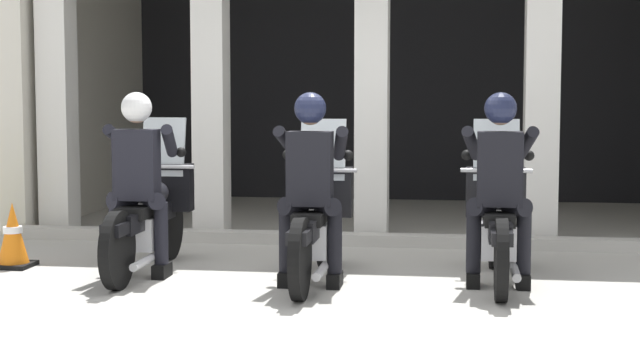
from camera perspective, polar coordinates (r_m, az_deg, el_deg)
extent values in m
plane|color=#A8A59E|center=(10.93, 1.90, -3.65)|extent=(80.00, 80.00, 0.00)
cube|color=black|center=(14.12, 4.49, 5.12)|extent=(8.09, 0.24, 3.37)
cube|color=beige|center=(13.05, -13.73, 5.02)|extent=(0.30, 4.37, 3.37)
cube|color=silver|center=(11.20, -15.30, 3.92)|extent=(0.35, 0.36, 2.93)
cube|color=silver|center=(10.62, -6.48, 4.02)|extent=(0.35, 0.36, 2.93)
cube|color=silver|center=(10.32, 3.11, 4.02)|extent=(0.35, 0.36, 2.93)
cube|color=silver|center=(10.32, 12.99, 3.90)|extent=(0.35, 0.36, 2.93)
cube|color=#B7B5AD|center=(9.94, 2.82, -4.15)|extent=(7.69, 0.24, 0.12)
cylinder|color=black|center=(9.21, -8.93, -3.28)|extent=(0.09, 0.64, 0.64)
cylinder|color=black|center=(7.90, -11.93, -4.68)|extent=(0.09, 0.64, 0.64)
cube|color=black|center=(9.19, -8.95, -2.00)|extent=(0.14, 0.44, 0.08)
cube|color=silver|center=(8.50, -10.43, -3.65)|extent=(0.28, 0.44, 0.28)
cube|color=black|center=(8.53, -10.33, -2.73)|extent=(0.18, 1.24, 0.16)
ellipsoid|color=black|center=(8.71, -9.89, -1.37)|extent=(0.26, 0.48, 0.22)
cube|color=black|center=(8.35, -10.73, -2.42)|extent=(0.24, 0.52, 0.10)
cube|color=black|center=(7.93, -11.80, -3.35)|extent=(0.16, 0.48, 0.10)
cylinder|color=silver|center=(9.12, -9.06, -1.84)|extent=(0.05, 0.24, 0.53)
cube|color=black|center=(9.05, -9.19, -1.01)|extent=(0.52, 0.16, 0.44)
sphere|color=silver|center=(9.15, -9.00, -0.82)|extent=(0.18, 0.18, 0.18)
cube|color=silver|center=(9.00, -9.26, 1.36)|extent=(0.40, 0.14, 0.54)
cylinder|color=silver|center=(8.94, -9.40, 0.20)|extent=(0.62, 0.04, 0.04)
cylinder|color=silver|center=(8.16, -10.39, -5.37)|extent=(0.07, 0.55, 0.07)
cube|color=black|center=(8.29, -10.82, 0.31)|extent=(0.36, 0.22, 0.60)
cube|color=#591414|center=(8.40, -10.56, 0.51)|extent=(0.05, 0.02, 0.32)
sphere|color=tan|center=(8.29, -10.82, 3.46)|extent=(0.21, 0.21, 0.21)
sphere|color=silver|center=(8.29, -10.83, 3.67)|extent=(0.26, 0.26, 0.26)
cylinder|color=black|center=(8.29, -9.83, -1.82)|extent=(0.26, 0.29, 0.17)
cylinder|color=black|center=(8.31, -9.40, -3.71)|extent=(0.12, 0.12, 0.53)
cube|color=black|center=(8.38, -9.35, -5.90)|extent=(0.11, 0.26, 0.12)
cylinder|color=black|center=(8.39, -11.65, -1.78)|extent=(0.26, 0.29, 0.17)
cylinder|color=black|center=(8.44, -12.00, -3.63)|extent=(0.12, 0.12, 0.53)
cube|color=black|center=(8.50, -11.94, -5.78)|extent=(0.11, 0.26, 0.12)
cylinder|color=black|center=(8.43, -8.92, 1.71)|extent=(0.19, 0.48, 0.31)
sphere|color=black|center=(8.62, -8.24, 1.05)|extent=(0.09, 0.09, 0.09)
cylinder|color=black|center=(8.57, -11.73, 1.71)|extent=(0.19, 0.48, 0.31)
sphere|color=black|center=(8.78, -11.50, 1.07)|extent=(0.09, 0.09, 0.09)
cylinder|color=black|center=(8.71, 0.31, -3.69)|extent=(0.09, 0.64, 0.64)
cylinder|color=black|center=(7.34, -1.20, -5.30)|extent=(0.09, 0.64, 0.64)
cube|color=black|center=(8.68, 0.31, -2.34)|extent=(0.14, 0.44, 0.08)
cube|color=silver|center=(7.97, -0.43, -4.13)|extent=(0.28, 0.44, 0.28)
cube|color=black|center=(8.00, -0.38, -3.15)|extent=(0.18, 1.24, 0.16)
ellipsoid|color=#1E2338|center=(8.19, -0.15, -1.70)|extent=(0.26, 0.48, 0.22)
cube|color=black|center=(7.81, -0.58, -2.83)|extent=(0.24, 0.52, 0.10)
cube|color=black|center=(7.37, -1.12, -3.87)|extent=(0.16, 0.48, 0.10)
cylinder|color=silver|center=(8.62, 0.25, -2.17)|extent=(0.05, 0.24, 0.53)
cube|color=black|center=(8.54, 0.20, -1.29)|extent=(0.52, 0.16, 0.44)
sphere|color=silver|center=(8.64, 0.29, -1.09)|extent=(0.18, 0.18, 0.18)
cube|color=silver|center=(8.49, 0.18, 1.21)|extent=(0.40, 0.14, 0.54)
cylinder|color=silver|center=(8.42, 0.10, -0.01)|extent=(0.62, 0.04, 0.04)
cylinder|color=silver|center=(7.64, 0.07, -5.99)|extent=(0.07, 0.55, 0.07)
cube|color=black|center=(7.75, -0.60, 0.09)|extent=(0.36, 0.22, 0.60)
cube|color=#591414|center=(7.86, -0.47, 0.30)|extent=(0.05, 0.02, 0.32)
sphere|color=tan|center=(7.74, -0.58, 3.46)|extent=(0.21, 0.21, 0.21)
sphere|color=#191E38|center=(7.74, -0.58, 3.68)|extent=(0.26, 0.26, 0.26)
cylinder|color=black|center=(7.78, 0.44, -2.19)|extent=(0.26, 0.29, 0.17)
cylinder|color=black|center=(7.81, 0.88, -4.20)|extent=(0.12, 0.12, 0.53)
cube|color=black|center=(7.88, 0.88, -6.53)|extent=(0.11, 0.26, 0.12)
cylinder|color=black|center=(7.82, -1.59, -2.15)|extent=(0.26, 0.29, 0.17)
cylinder|color=black|center=(7.87, -2.02, -4.13)|extent=(0.12, 0.12, 0.53)
cube|color=black|center=(7.94, -2.00, -6.44)|extent=(0.11, 0.26, 0.12)
cylinder|color=black|center=(7.93, 1.22, 1.57)|extent=(0.19, 0.48, 0.31)
sphere|color=black|center=(8.14, 1.68, 0.88)|extent=(0.09, 0.09, 0.09)
cylinder|color=black|center=(8.00, -1.91, 1.60)|extent=(0.19, 0.48, 0.31)
sphere|color=black|center=(8.22, -1.93, 0.91)|extent=(0.09, 0.09, 0.09)
cylinder|color=black|center=(8.81, 10.31, -3.67)|extent=(0.09, 0.64, 0.64)
cylinder|color=black|center=(7.43, 10.70, -5.26)|extent=(0.09, 0.64, 0.64)
cube|color=black|center=(8.78, 10.33, -2.33)|extent=(0.14, 0.44, 0.08)
cube|color=silver|center=(8.06, 10.51, -4.10)|extent=(0.28, 0.44, 0.28)
cube|color=black|center=(8.09, 10.51, -3.14)|extent=(0.18, 1.24, 0.16)
ellipsoid|color=#B2B2B7|center=(8.29, 10.46, -1.70)|extent=(0.26, 0.48, 0.22)
cube|color=black|center=(7.91, 10.56, -2.82)|extent=(0.24, 0.52, 0.10)
cube|color=black|center=(7.46, 10.70, -3.85)|extent=(0.16, 0.48, 0.10)
cylinder|color=silver|center=(8.72, 10.34, -2.17)|extent=(0.05, 0.24, 0.53)
cube|color=black|center=(8.64, 10.37, -1.30)|extent=(0.52, 0.16, 0.44)
sphere|color=silver|center=(8.74, 10.35, -1.10)|extent=(0.18, 0.18, 0.18)
cube|color=silver|center=(8.59, 10.41, 1.18)|extent=(0.40, 0.14, 0.54)
cylinder|color=silver|center=(8.53, 10.42, -0.03)|extent=(0.62, 0.04, 0.04)
cylinder|color=silver|center=(7.76, 11.48, -5.93)|extent=(0.07, 0.55, 0.07)
cube|color=black|center=(7.84, 10.62, 0.06)|extent=(0.36, 0.22, 0.60)
cube|color=black|center=(7.96, 10.58, 0.28)|extent=(0.05, 0.02, 0.32)
sphere|color=tan|center=(7.84, 10.66, 3.39)|extent=(0.21, 0.21, 0.21)
sphere|color=#191E38|center=(7.84, 10.66, 3.61)|extent=(0.26, 0.26, 0.26)
cylinder|color=black|center=(7.90, 11.59, -2.18)|extent=(0.26, 0.29, 0.17)
cylinder|color=black|center=(7.94, 11.99, -4.15)|extent=(0.12, 0.12, 0.53)
cube|color=black|center=(8.01, 11.94, -6.44)|extent=(0.11, 0.26, 0.12)
cylinder|color=black|center=(7.89, 9.56, -2.16)|extent=(0.26, 0.29, 0.17)
cylinder|color=black|center=(7.93, 9.10, -4.13)|extent=(0.12, 0.12, 0.53)
cube|color=black|center=(7.99, 9.06, -6.42)|extent=(0.11, 0.26, 0.12)
cylinder|color=black|center=(8.07, 12.13, 1.52)|extent=(0.19, 0.48, 0.31)
sphere|color=black|center=(8.29, 12.29, 0.84)|extent=(0.09, 0.09, 0.09)
cylinder|color=black|center=(8.05, 9.00, 1.56)|extent=(0.19, 0.48, 0.31)
sphere|color=black|center=(8.27, 8.70, 0.89)|extent=(0.09, 0.09, 0.09)
cube|color=black|center=(9.18, -17.71, -5.38)|extent=(0.34, 0.34, 0.04)
cone|color=orange|center=(9.13, -17.76, -3.56)|extent=(0.28, 0.28, 0.55)
cylinder|color=white|center=(9.13, -17.76, -3.39)|extent=(0.17, 0.17, 0.06)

